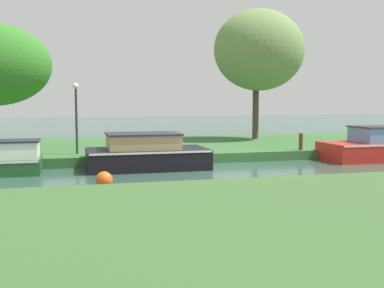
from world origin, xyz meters
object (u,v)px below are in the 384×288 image
at_px(black_barge, 146,154).
at_px(mooring_post_far, 301,142).
at_px(mooring_post_near, 363,140).
at_px(channel_buoy, 104,180).
at_px(lamp_post, 76,109).
at_px(willow_tree_centre, 259,50).

relative_size(black_barge, mooring_post_far, 6.08).
distance_m(mooring_post_near, channel_buoy, 13.02).
bearing_deg(channel_buoy, mooring_post_far, 28.32).
bearing_deg(lamp_post, mooring_post_far, -6.01).
bearing_deg(channel_buoy, black_barge, 63.25).
bearing_deg(mooring_post_far, channel_buoy, -151.68).
height_order(black_barge, willow_tree_centre, willow_tree_centre).
bearing_deg(black_barge, channel_buoy, -116.75).
bearing_deg(black_barge, mooring_post_far, 9.21).
relative_size(black_barge, willow_tree_centre, 0.63).
relative_size(black_barge, channel_buoy, 8.98).
bearing_deg(mooring_post_near, willow_tree_centre, 115.09).
relative_size(willow_tree_centre, mooring_post_near, 9.97).
bearing_deg(lamp_post, willow_tree_centre, 25.51).
relative_size(lamp_post, mooring_post_near, 3.99).
height_order(black_barge, channel_buoy, black_barge).
bearing_deg(mooring_post_near, black_barge, -173.58).
distance_m(black_barge, channel_buoy, 4.13).
bearing_deg(mooring_post_far, black_barge, -170.79).
distance_m(lamp_post, mooring_post_far, 9.78).
xyz_separation_m(black_barge, channel_buoy, (-1.85, -3.67, -0.32)).
height_order(lamp_post, mooring_post_near, lamp_post).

